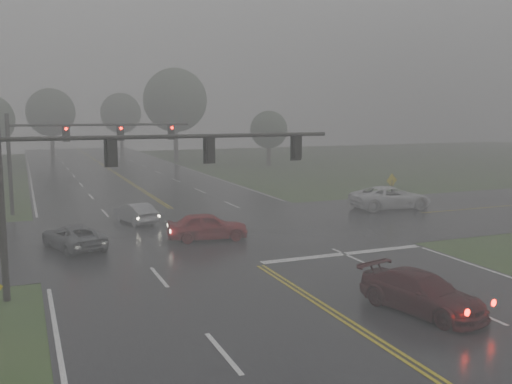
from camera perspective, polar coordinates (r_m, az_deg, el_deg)
name	(u,v)px	position (r m, az deg, el deg)	size (l,w,h in m)	color
main_road	(217,238)	(30.68, -3.94, -4.65)	(18.00, 160.00, 0.02)	black
cross_street	(206,231)	(32.54, -5.06, -3.92)	(120.00, 14.00, 0.02)	black
stop_bar	(344,254)	(27.56, 8.81, -6.19)	(8.50, 0.50, 0.01)	silver
sedan_maroon	(421,312)	(20.51, 16.18, -11.46)	(1.86, 4.57, 1.33)	#380A0D
sedan_red	(208,240)	(30.35, -4.85, -4.80)	(1.71, 4.25, 1.45)	maroon
sedan_silver	(136,223)	(35.51, -11.94, -3.05)	(1.30, 3.73, 1.23)	#95979C
car_grey	(74,249)	(29.70, -17.74, -5.44)	(2.00, 4.34, 1.21)	#53555A
pickup_white	(390,209)	(40.79, 13.28, -1.66)	(2.61, 5.65, 1.57)	silver
signal_gantry_near	(118,168)	(22.02, -13.67, 2.36)	(13.00, 0.29, 6.55)	black
signal_gantry_far	(69,143)	(40.35, -18.18, 4.71)	(12.11, 0.34, 6.62)	black
sign_diamond_east	(392,184)	(41.26, 13.42, 0.74)	(1.00, 0.24, 2.43)	black
tree_ne_a	(175,100)	(77.48, -8.10, 9.08)	(8.49, 8.49, 12.48)	#2E261E
tree_n_mid	(51,112)	(87.03, -19.84, 7.50)	(6.84, 6.84, 10.04)	#2E261E
tree_e_near	(269,130)	(70.94, 1.29, 6.25)	(4.66, 4.66, 6.84)	#2E261E
tree_n_far	(121,113)	(97.77, -13.38, 7.68)	(6.68, 6.68, 9.81)	#2E261E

